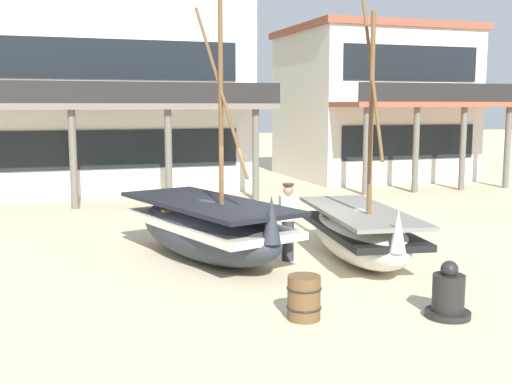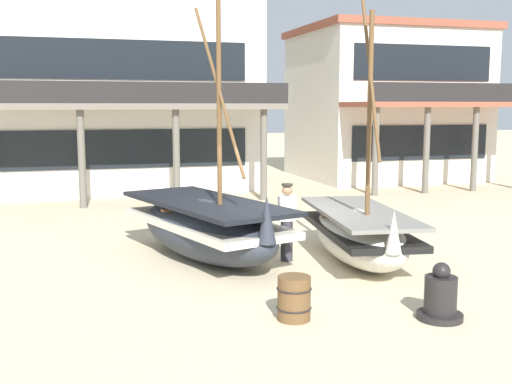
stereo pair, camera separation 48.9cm
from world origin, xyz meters
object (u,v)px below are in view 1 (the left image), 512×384
Objects in this scene: fishing_boat_near_left at (360,232)px; fisherman_by_hull at (288,223)px; capstan_winch at (448,296)px; fishing_boat_centre_large at (207,227)px; harbor_building_main at (104,65)px; wooden_barrel at (304,298)px; harbor_building_annex at (372,103)px.

fisherman_by_hull is (-1.44, 0.55, 0.20)m from fishing_boat_near_left.
fishing_boat_near_left reaches higher than capstan_winch.
fishing_boat_centre_large is 0.49× the size of harbor_building_main.
wooden_barrel is (-1.13, -3.59, -0.48)m from fisherman_by_hull.
fishing_boat_centre_large is 1.75m from fisherman_by_hull.
fisherman_by_hull is 1.84× the size of capstan_winch.
harbor_building_annex is (10.72, 17.44, 3.07)m from wooden_barrel.
wooden_barrel is at bearing -130.14° from fishing_boat_near_left.
fishing_boat_near_left is 6.14× the size of capstan_winch.
fishing_boat_near_left is 1.55m from fisherman_by_hull.
fishing_boat_near_left is at bearing 49.86° from wooden_barrel.
fishing_boat_centre_large reaches higher than fisherman_by_hull.
harbor_building_annex reaches higher than fishing_boat_centre_large.
harbor_building_annex reaches higher than wooden_barrel.
fisherman_by_hull is 14.83m from harbor_building_main.
harbor_building_main is (-2.54, 14.02, 4.11)m from fisherman_by_hull.
wooden_barrel is at bearing -83.28° from fishing_boat_centre_large.
fisherman_by_hull is (1.63, -0.64, 0.12)m from fishing_boat_centre_large.
fishing_boat_centre_large is 5.57m from capstan_winch.
harbor_building_main reaches higher than fishing_boat_near_left.
fishing_boat_near_left is 3.34× the size of fisherman_by_hull.
fisherman_by_hull is at bearing 159.08° from fishing_boat_near_left.
fishing_boat_near_left is 0.50× the size of harbor_building_main.
fishing_boat_near_left reaches higher than wooden_barrel.
harbor_building_annex is (8.15, 14.40, 2.79)m from fishing_boat_near_left.
capstan_winch is 0.10× the size of harbor_building_annex.
fishing_boat_centre_large is 3.25× the size of fisherman_by_hull.
harbor_building_annex is at bearing 55.29° from fisherman_by_hull.
capstan_winch is at bearing -95.57° from fishing_boat_near_left.
harbor_building_annex reaches higher than fishing_boat_near_left.
wooden_barrel is 18.25m from harbor_building_main.
harbor_building_main reaches higher than capstan_winch.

